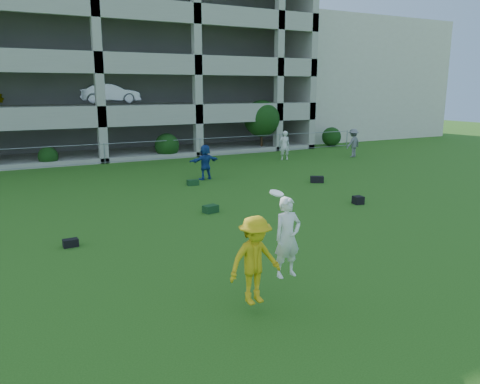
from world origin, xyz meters
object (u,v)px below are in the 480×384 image
bystander_f (353,143)px  frisbee_contest (263,254)px  bystander_d (205,162)px  crate_d (358,200)px  bystander_e (284,145)px  parking_garage (74,64)px  stucco_building (328,81)px

bystander_f → frisbee_contest: frisbee_contest is taller
bystander_d → crate_d: bystander_d is taller
crate_d → bystander_d: bearing=113.5°
bystander_e → bystander_f: (4.55, -0.98, 0.01)m
bystander_d → frisbee_contest: bearing=63.7°
bystander_f → bystander_d: bearing=-0.9°
bystander_d → frisbee_contest: (-4.44, -13.00, 0.31)m
bystander_f → crate_d: 12.79m
bystander_f → parking_garage: (-14.62, 13.26, 5.12)m
stucco_building → crate_d: (-16.61, -23.34, -4.85)m
stucco_building → frisbee_contest: stucco_building is taller
parking_garage → stucco_building: bearing=0.7°
bystander_e → bystander_f: size_ratio=0.99×
frisbee_contest → parking_garage: parking_garage is taller
bystander_e → parking_garage: size_ratio=0.06×
bystander_f → frisbee_contest: bearing=30.9°
stucco_building → bystander_f: (-8.39, -13.56, -4.11)m
stucco_building → bystander_f: bearing=-121.7°
frisbee_contest → bystander_d: bearing=71.1°
bystander_d → parking_garage: 16.96m
bystander_d → parking_garage: (-3.27, 15.82, 5.18)m
bystander_f → bystander_e: bearing=-25.8°
bystander_e → frisbee_contest: 20.00m
bystander_d → bystander_e: bystander_e is taller
crate_d → bystander_e: bearing=71.2°
stucco_building → bystander_d: size_ratio=9.53×
crate_d → frisbee_contest: frisbee_contest is taller
bystander_f → crate_d: (-8.21, -9.78, -0.74)m
stucco_building → bystander_e: stucco_building is taller
crate_d → frisbee_contest: 9.59m
bystander_f → parking_garage: bearing=-55.8°
stucco_building → crate_d: stucco_building is taller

